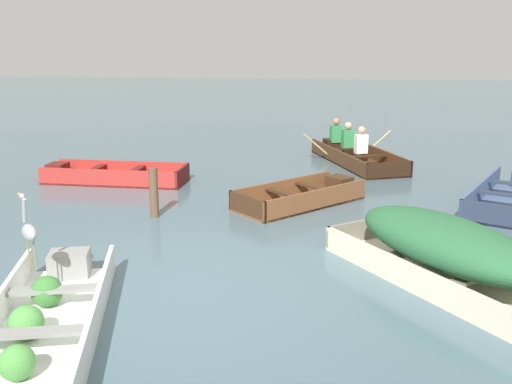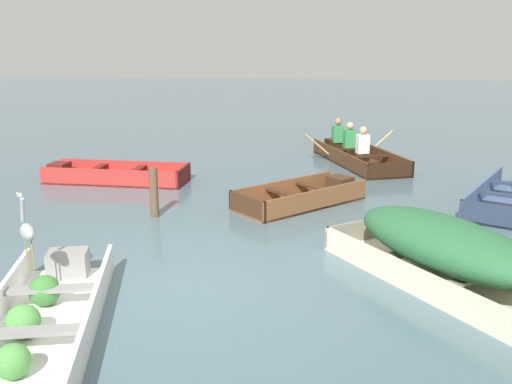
% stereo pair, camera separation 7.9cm
% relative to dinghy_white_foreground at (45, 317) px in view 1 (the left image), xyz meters
% --- Properties ---
extents(ground_plane, '(80.00, 80.00, 0.00)m').
position_rel_dinghy_white_foreground_xyz_m(ground_plane, '(1.14, 1.15, -0.14)').
color(ground_plane, '#47606B').
extents(dinghy_white_foreground, '(1.83, 3.27, 0.38)m').
position_rel_dinghy_white_foreground_xyz_m(dinghy_white_foreground, '(0.00, 0.00, 0.00)').
color(dinghy_white_foreground, white).
rests_on(dinghy_white_foreground, ground).
extents(skiff_cream_near_moored, '(2.80, 3.20, 0.81)m').
position_rel_dinghy_white_foreground_xyz_m(skiff_cream_near_moored, '(4.16, 1.70, 0.31)').
color(skiff_cream_near_moored, beige).
rests_on(skiff_cream_near_moored, ground).
extents(skiff_red_mid_moored, '(2.90, 0.97, 0.36)m').
position_rel_dinghy_white_foreground_xyz_m(skiff_red_mid_moored, '(-1.74, 6.08, -0.01)').
color(skiff_red_mid_moored, '#AD2D28').
rests_on(skiff_red_mid_moored, ground).
extents(skiff_wooden_brown_far_moored, '(2.33, 2.40, 0.36)m').
position_rel_dinghy_white_foreground_xyz_m(skiff_wooden_brown_far_moored, '(2.33, 4.98, -0.01)').
color(skiff_wooden_brown_far_moored, brown).
rests_on(skiff_wooden_brown_far_moored, ground).
extents(rowboat_dark_varnish_with_crew, '(2.42, 3.48, 0.91)m').
position_rel_dinghy_white_foreground_xyz_m(rowboat_dark_varnish_with_crew, '(3.30, 8.86, 0.07)').
color(rowboat_dark_varnish_with_crew, '#4C2D19').
rests_on(rowboat_dark_varnish_with_crew, ground).
extents(heron_on_dinghy, '(0.37, 0.38, 0.84)m').
position_rel_dinghy_white_foreground_xyz_m(heron_on_dinghy, '(-0.40, 0.57, 0.71)').
color(heron_on_dinghy, olive).
rests_on(heron_on_dinghy, dinghy_white_foreground).
extents(mooring_post, '(0.14, 0.14, 0.82)m').
position_rel_dinghy_white_foreground_xyz_m(mooring_post, '(-0.08, 3.85, 0.27)').
color(mooring_post, brown).
rests_on(mooring_post, ground).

